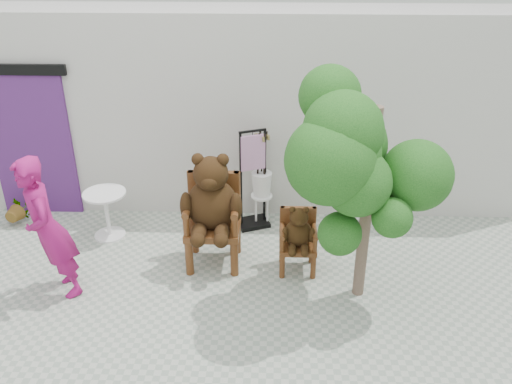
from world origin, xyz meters
TOP-DOWN VIEW (x-y plane):
  - ground_plane at (0.00, 0.00)m, footprint 60.00×60.00m
  - back_wall at (0.00, 3.10)m, footprint 9.00×1.00m
  - doorway at (-3.00, 2.58)m, footprint 1.40×0.11m
  - chair_big at (-0.19, 1.26)m, footprint 0.78×0.83m
  - chair_small at (0.91, 1.14)m, footprint 0.47×0.50m
  - person at (-2.03, 0.54)m, footprint 0.72×0.80m
  - cafe_table at (-1.78, 1.87)m, footprint 0.60×0.60m
  - display_stand at (0.28, 2.25)m, footprint 0.55×0.49m
  - stool_bucket at (0.41, 2.35)m, footprint 0.32×0.32m
  - tree at (1.38, 0.50)m, footprint 1.81×1.59m
  - potted_plant at (-3.22, 2.23)m, footprint 0.45×0.41m

SIDE VIEW (x-z plane):
  - ground_plane at x=0.00m, z-range 0.00..0.00m
  - potted_plant at x=-3.22m, z-range 0.00..0.44m
  - cafe_table at x=-1.78m, z-range 0.09..0.79m
  - chair_small at x=0.91m, z-range 0.07..1.01m
  - display_stand at x=0.28m, z-range -0.17..1.34m
  - stool_bucket at x=0.41m, z-range -0.08..1.37m
  - chair_big at x=-0.19m, z-range 0.09..1.67m
  - person at x=-2.03m, z-range 0.00..1.83m
  - doorway at x=-3.00m, z-range 0.00..2.33m
  - back_wall at x=0.00m, z-range 0.00..3.00m
  - tree at x=1.38m, z-range 0.52..3.32m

